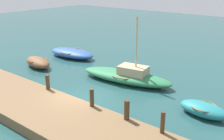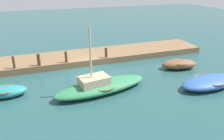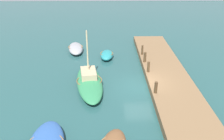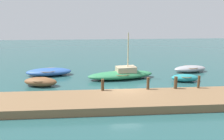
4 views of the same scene
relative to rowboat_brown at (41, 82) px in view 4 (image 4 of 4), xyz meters
The scene contains 11 objects.
ground_plane 7.79m from the rowboat_brown, 18.24° to the right, with size 84.00×84.00×0.00m, color #234C4C.
dock_platform 8.89m from the rowboat_brown, 33.73° to the right, with size 24.20×3.70×0.57m, color brown.
rowboat_brown is the anchor object (origin of this frame).
sailboat_green 7.83m from the rowboat_brown, 13.41° to the left, with size 6.96×3.07×4.62m.
rowboat_grey 16.19m from the rowboat_brown, 14.01° to the left, with size 4.02×2.17×0.73m.
dinghy_teal 13.67m from the rowboat_brown, ahead, with size 2.69×1.47×0.71m.
motorboat_blue 3.72m from the rowboat_brown, 89.43° to the left, with size 4.85×2.40×0.77m.
mooring_post_west 6.47m from the rowboat_brown, 31.20° to the right, with size 0.24×0.24×0.91m, color #47331E.
mooring_post_mid_west 9.71m from the rowboat_brown, 20.14° to the right, with size 0.22×0.22×0.96m, color #47331E.
mooring_post_mid_east 11.84m from the rowboat_brown, 16.40° to the right, with size 0.26×0.26×0.98m, color #47331E.
mooring_post_east 13.67m from the rowboat_brown, 14.15° to the right, with size 0.20×0.20×1.01m, color #47331E.
Camera 4 is at (-2.49, -17.55, 6.32)m, focal length 36.01 mm.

